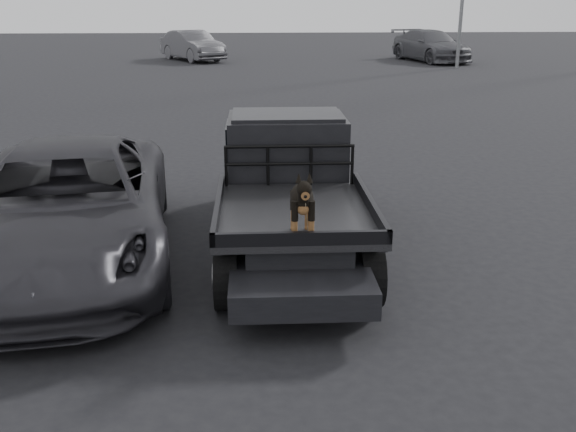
{
  "coord_description": "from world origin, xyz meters",
  "views": [
    {
      "loc": [
        -0.88,
        -7.02,
        3.42
      ],
      "look_at": [
        -0.54,
        -0.64,
        1.23
      ],
      "focal_mm": 40.0,
      "sensor_mm": 36.0,
      "label": 1
    }
  ],
  "objects_px": {
    "dog": "(302,203)",
    "distant_car_b": "(431,46)",
    "distant_car_a": "(192,46)",
    "flatbed_ute": "(290,220)",
    "parked_suv": "(67,207)"
  },
  "relations": [
    {
      "from": "dog",
      "to": "distant_car_b",
      "type": "xyz_separation_m",
      "value": [
        9.36,
        29.66,
        -0.45
      ]
    },
    {
      "from": "parked_suv",
      "to": "distant_car_a",
      "type": "height_order",
      "value": "distant_car_a"
    },
    {
      "from": "dog",
      "to": "parked_suv",
      "type": "distance_m",
      "value": 3.43
    },
    {
      "from": "dog",
      "to": "distant_car_a",
      "type": "distance_m",
      "value": 31.03
    },
    {
      "from": "dog",
      "to": "distant_car_a",
      "type": "height_order",
      "value": "dog"
    },
    {
      "from": "parked_suv",
      "to": "distant_car_b",
      "type": "relative_size",
      "value": 0.97
    },
    {
      "from": "distant_car_a",
      "to": "distant_car_b",
      "type": "relative_size",
      "value": 0.86
    },
    {
      "from": "distant_car_b",
      "to": "distant_car_a",
      "type": "bearing_deg",
      "value": 159.25
    },
    {
      "from": "flatbed_ute",
      "to": "parked_suv",
      "type": "xyz_separation_m",
      "value": [
        -2.98,
        -0.22,
        0.32
      ]
    },
    {
      "from": "distant_car_b",
      "to": "dog",
      "type": "bearing_deg",
      "value": -123.46
    },
    {
      "from": "dog",
      "to": "parked_suv",
      "type": "bearing_deg",
      "value": 152.26
    },
    {
      "from": "parked_suv",
      "to": "dog",
      "type": "bearing_deg",
      "value": -35.78
    },
    {
      "from": "flatbed_ute",
      "to": "distant_car_b",
      "type": "distance_m",
      "value": 29.4
    },
    {
      "from": "flatbed_ute",
      "to": "distant_car_a",
      "type": "distance_m",
      "value": 29.23
    },
    {
      "from": "dog",
      "to": "distant_car_b",
      "type": "relative_size",
      "value": 0.13
    }
  ]
}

